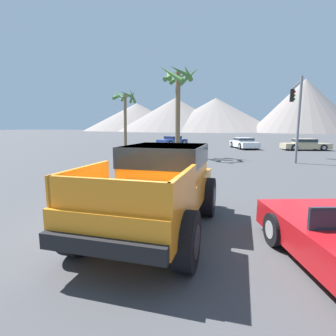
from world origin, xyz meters
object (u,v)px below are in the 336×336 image
object	(u,v)px
traffic_light_main	(296,105)
palm_tree_short	(125,103)
parked_car_tan	(305,144)
orange_pickup_truck	(159,181)
palm_tree_tall	(178,89)
parked_car_white	(244,143)
parked_car_blue	(172,140)

from	to	relation	value
traffic_light_main	palm_tree_short	size ratio (longest dim) A/B	0.80
parked_car_tan	traffic_light_main	xyz separation A→B (m)	(-2.37, -8.87, 3.19)
orange_pickup_truck	parked_car_tan	world-z (taller)	orange_pickup_truck
palm_tree_tall	palm_tree_short	size ratio (longest dim) A/B	1.00
orange_pickup_truck	palm_tree_tall	bearing A→B (deg)	101.65
orange_pickup_truck	palm_tree_short	size ratio (longest dim) A/B	0.72
parked_car_white	traffic_light_main	bearing A→B (deg)	89.32
palm_tree_tall	palm_tree_short	xyz separation A→B (m)	(-9.35, 10.20, 0.00)
parked_car_white	orange_pickup_truck	bearing A→B (deg)	65.53
parked_car_tan	palm_tree_short	distance (m)	20.20
parked_car_tan	traffic_light_main	bearing A→B (deg)	-28.59
traffic_light_main	orange_pickup_truck	bearing A→B (deg)	161.46
palm_tree_tall	parked_car_tan	bearing A→B (deg)	43.20
orange_pickup_truck	palm_tree_tall	size ratio (longest dim) A/B	0.72
parked_car_blue	traffic_light_main	xyz separation A→B (m)	(12.12, -11.85, 3.19)
traffic_light_main	parked_car_blue	bearing A→B (deg)	45.65
parked_car_white	palm_tree_short	world-z (taller)	palm_tree_short
parked_car_white	parked_car_blue	xyz separation A→B (m)	(-8.68, 2.65, -0.01)
orange_pickup_truck	traffic_light_main	distance (m)	15.31
traffic_light_main	palm_tree_tall	size ratio (longest dim) A/B	0.80
parked_car_white	traffic_light_main	world-z (taller)	traffic_light_main
parked_car_blue	palm_tree_tall	distance (m)	14.07
parked_car_tan	traffic_light_main	world-z (taller)	traffic_light_main
parked_car_blue	palm_tree_short	bearing A→B (deg)	51.95
traffic_light_main	palm_tree_short	bearing A→B (deg)	61.64
parked_car_white	palm_tree_tall	world-z (taller)	palm_tree_tall
parked_car_white	traffic_light_main	distance (m)	10.32
traffic_light_main	palm_tree_tall	world-z (taller)	palm_tree_tall
orange_pickup_truck	traffic_light_main	world-z (taller)	traffic_light_main
palm_tree_tall	palm_tree_short	bearing A→B (deg)	132.53
parked_car_blue	parked_car_tan	world-z (taller)	parked_car_tan
parked_car_blue	palm_tree_tall	size ratio (longest dim) A/B	0.66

